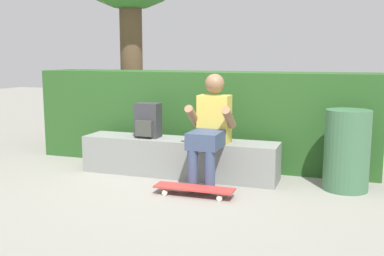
# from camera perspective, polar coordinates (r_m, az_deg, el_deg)

# --- Properties ---
(ground_plane) EXTENTS (24.00, 24.00, 0.00)m
(ground_plane) POSITION_cam_1_polar(r_m,az_deg,el_deg) (4.97, -3.00, -6.86)
(ground_plane) COLOR gray
(bench_main) EXTENTS (2.28, 0.44, 0.43)m
(bench_main) POSITION_cam_1_polar(r_m,az_deg,el_deg) (5.21, -1.70, -3.70)
(bench_main) COLOR gray
(bench_main) RESTS_ON ground
(person_skater) EXTENTS (0.49, 0.62, 1.18)m
(person_skater) POSITION_cam_1_polar(r_m,az_deg,el_deg) (4.79, 2.35, 0.24)
(person_skater) COLOR gold
(person_skater) RESTS_ON ground
(skateboard_near_person) EXTENTS (0.80, 0.21, 0.09)m
(skateboard_near_person) POSITION_cam_1_polar(r_m,az_deg,el_deg) (4.49, 0.26, -7.63)
(skateboard_near_person) COLOR #BC3833
(skateboard_near_person) RESTS_ON ground
(backpack_on_bench) EXTENTS (0.28, 0.23, 0.40)m
(backpack_on_bench) POSITION_cam_1_polar(r_m,az_deg,el_deg) (5.27, -5.60, 0.91)
(backpack_on_bench) COLOR #333338
(backpack_on_bench) RESTS_ON bench_main
(hedge_row) EXTENTS (4.34, 0.69, 1.17)m
(hedge_row) POSITION_cam_1_polar(r_m,az_deg,el_deg) (5.83, 1.22, 1.38)
(hedge_row) COLOR #275220
(hedge_row) RESTS_ON ground
(trash_bin) EXTENTS (0.45, 0.45, 0.83)m
(trash_bin) POSITION_cam_1_polar(r_m,az_deg,el_deg) (4.87, 18.94, -2.67)
(trash_bin) COLOR #3D6B47
(trash_bin) RESTS_ON ground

